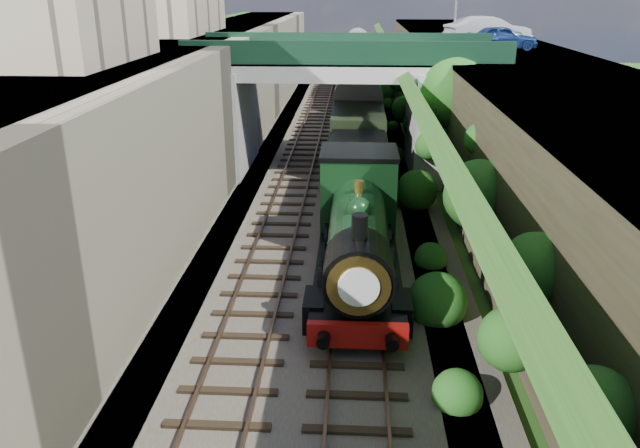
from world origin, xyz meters
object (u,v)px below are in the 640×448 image
(tree, at_px, (455,96))
(locomotive, at_px, (358,234))
(tender, at_px, (358,179))
(road_bridge, at_px, (354,98))
(car_blue, at_px, (502,38))
(car_silver, at_px, (488,31))

(tree, height_order, locomotive, tree)
(locomotive, distance_m, tender, 7.37)
(road_bridge, height_order, locomotive, road_bridge)
(road_bridge, distance_m, tender, 7.17)
(car_blue, bearing_deg, car_silver, 3.75)
(car_blue, distance_m, car_silver, 3.02)
(road_bridge, xyz_separation_m, tree, (4.97, -2.37, 0.57))
(car_blue, height_order, locomotive, car_blue)
(car_silver, bearing_deg, road_bridge, 117.16)
(locomotive, bearing_deg, car_blue, 65.90)
(locomotive, bearing_deg, tender, 90.00)
(road_bridge, bearing_deg, car_silver, 41.38)
(tender, bearing_deg, locomotive, -90.00)
(road_bridge, height_order, car_blue, car_blue)
(road_bridge, relative_size, tree, 2.42)
(car_silver, relative_size, locomotive, 0.51)
(car_blue, xyz_separation_m, locomotive, (-8.18, -18.30, -5.03))
(car_blue, height_order, car_silver, car_silver)
(tender, bearing_deg, car_blue, 53.19)
(car_blue, xyz_separation_m, tender, (-8.18, -10.93, -5.30))
(car_silver, bearing_deg, car_blue, 170.83)
(tree, xyz_separation_m, locomotive, (-4.71, -11.73, -2.75))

